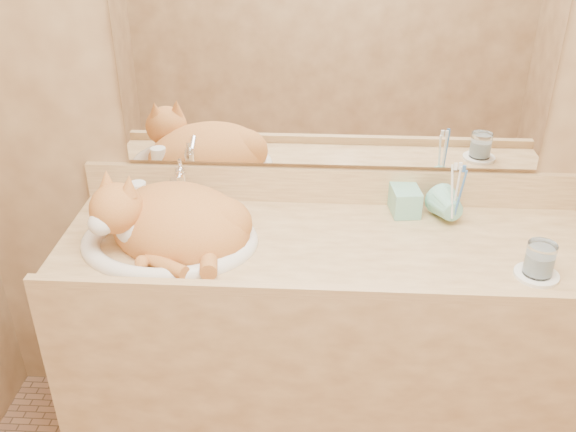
# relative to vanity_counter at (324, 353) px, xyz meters

# --- Properties ---
(wall_back) EXTENTS (2.40, 0.02, 2.50)m
(wall_back) POSITION_rel_vanity_counter_xyz_m (0.00, 0.28, 0.82)
(wall_back) COLOR brown
(wall_back) RESTS_ON ground
(vanity_counter) EXTENTS (1.60, 0.55, 0.85)m
(vanity_counter) POSITION_rel_vanity_counter_xyz_m (0.00, 0.00, 0.00)
(vanity_counter) COLOR #9C7346
(vanity_counter) RESTS_ON floor
(mirror) EXTENTS (1.30, 0.02, 0.80)m
(mirror) POSITION_rel_vanity_counter_xyz_m (0.00, 0.26, 0.97)
(mirror) COLOR white
(mirror) RESTS_ON wall_back
(sink_basin) EXTENTS (0.59, 0.52, 0.16)m
(sink_basin) POSITION_rel_vanity_counter_xyz_m (-0.47, -0.02, 0.50)
(sink_basin) COLOR white
(sink_basin) RESTS_ON vanity_counter
(faucet) EXTENTS (0.06, 0.12, 0.16)m
(faucet) POSITION_rel_vanity_counter_xyz_m (-0.47, 0.18, 0.51)
(faucet) COLOR white
(faucet) RESTS_ON vanity_counter
(cat) EXTENTS (0.54, 0.50, 0.24)m
(cat) POSITION_rel_vanity_counter_xyz_m (-0.46, -0.01, 0.50)
(cat) COLOR #B26229
(cat) RESTS_ON sink_basin
(soap_dispenser) EXTENTS (0.10, 0.10, 0.19)m
(soap_dispenser) POSITION_rel_vanity_counter_xyz_m (0.25, 0.15, 0.52)
(soap_dispenser) COLOR #7CC7B0
(soap_dispenser) RESTS_ON vanity_counter
(toothbrush_cup) EXTENTS (0.13, 0.13, 0.10)m
(toothbrush_cup) POSITION_rel_vanity_counter_xyz_m (0.38, 0.12, 0.47)
(toothbrush_cup) COLOR #7CC7B0
(toothbrush_cup) RESTS_ON vanity_counter
(toothbrushes) EXTENTS (0.04, 0.04, 0.22)m
(toothbrushes) POSITION_rel_vanity_counter_xyz_m (0.38, 0.12, 0.55)
(toothbrushes) COLOR white
(toothbrushes) RESTS_ON toothbrush_cup
(saucer) EXTENTS (0.12, 0.12, 0.01)m
(saucer) POSITION_rel_vanity_counter_xyz_m (0.57, -0.14, 0.43)
(saucer) COLOR white
(saucer) RESTS_ON vanity_counter
(water_glass) EXTENTS (0.08, 0.08, 0.09)m
(water_glass) POSITION_rel_vanity_counter_xyz_m (0.57, -0.14, 0.48)
(water_glass) COLOR white
(water_glass) RESTS_ON saucer
(lotion_bottle) EXTENTS (0.05, 0.05, 0.12)m
(lotion_bottle) POSITION_rel_vanity_counter_xyz_m (-0.59, 0.12, 0.49)
(lotion_bottle) COLOR white
(lotion_bottle) RESTS_ON vanity_counter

